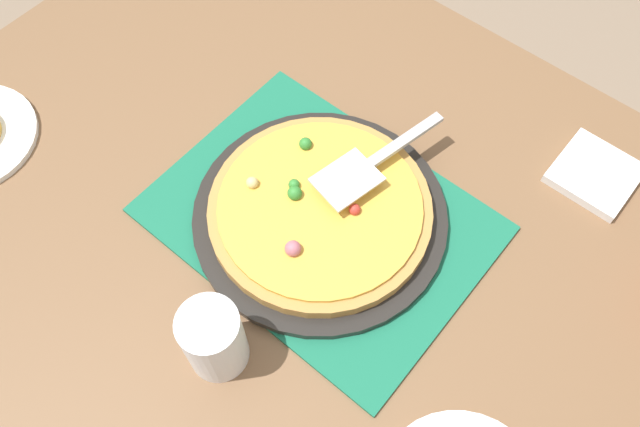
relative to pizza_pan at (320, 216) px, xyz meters
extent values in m
plane|color=#84705B|center=(0.00, 0.00, -0.76)|extent=(8.00, 8.00, 0.00)
cube|color=brown|center=(0.00, 0.00, -0.03)|extent=(1.40, 1.00, 0.03)
cube|color=brown|center=(0.64, -0.44, -0.40)|extent=(0.07, 0.07, 0.72)
cube|color=#196B4C|center=(0.00, 0.00, -0.01)|extent=(0.48, 0.36, 0.01)
cylinder|color=black|center=(0.00, 0.00, 0.00)|extent=(0.38, 0.38, 0.01)
cylinder|color=#B78442|center=(0.00, 0.00, 0.02)|extent=(0.33, 0.33, 0.02)
cylinder|color=gold|center=(0.00, 0.00, 0.03)|extent=(0.30, 0.30, 0.01)
sphere|color=#B76675|center=(-0.02, 0.08, 0.04)|extent=(0.02, 0.02, 0.02)
sphere|color=#338433|center=(0.08, -0.07, 0.04)|extent=(0.02, 0.02, 0.02)
sphere|color=#338433|center=(0.04, 0.01, 0.04)|extent=(0.02, 0.02, 0.02)
sphere|color=#B76675|center=(0.01, -0.03, 0.04)|extent=(0.02, 0.02, 0.02)
sphere|color=red|center=(-0.04, -0.02, 0.04)|extent=(0.02, 0.02, 0.02)
sphere|color=#338433|center=(0.05, 0.00, 0.04)|extent=(0.02, 0.02, 0.02)
sphere|color=#E5CC7F|center=(0.10, 0.04, 0.04)|extent=(0.02, 0.02, 0.02)
cylinder|color=white|center=(-0.03, 0.25, 0.05)|extent=(0.08, 0.08, 0.12)
cube|color=silver|center=(-0.01, -0.05, 0.05)|extent=(0.09, 0.10, 0.00)
cube|color=#B2B2B7|center=(-0.03, -0.16, 0.05)|extent=(0.04, 0.14, 0.01)
cube|color=white|center=(-0.28, -0.34, -0.01)|extent=(0.12, 0.12, 0.02)
camera|label=1|loc=(-0.30, 0.36, 0.84)|focal=36.10mm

